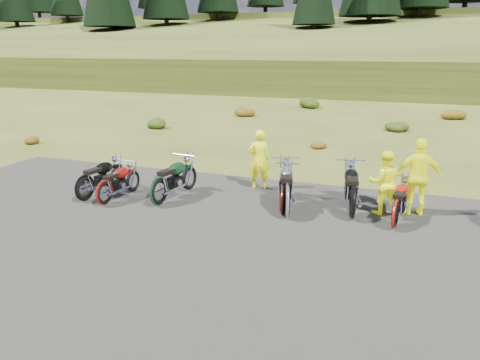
% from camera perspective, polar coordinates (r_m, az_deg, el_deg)
% --- Properties ---
extents(ground, '(300.00, 300.00, 0.00)m').
position_cam_1_polar(ground, '(10.84, 1.93, -5.91)').
color(ground, '#394416').
rests_on(ground, ground).
extents(gravel_pad, '(20.00, 12.00, 0.04)m').
position_cam_1_polar(gravel_pad, '(9.12, -2.04, -10.33)').
color(gravel_pad, black).
rests_on(gravel_pad, ground).
extents(hill_slope, '(300.00, 45.97, 9.37)m').
position_cam_1_polar(hill_slope, '(59.78, 17.32, 11.42)').
color(hill_slope, '#2E3A13').
rests_on(hill_slope, ground).
extents(hill_plateau, '(300.00, 90.00, 9.17)m').
position_cam_1_polar(hill_plateau, '(119.67, 19.01, 13.23)').
color(hill_plateau, '#2E3A13').
rests_on(hill_plateau, ground).
extents(shrub_0, '(0.77, 0.77, 0.45)m').
position_cam_1_polar(shrub_0, '(22.01, -23.83, 4.66)').
color(shrub_0, brown).
rests_on(shrub_0, ground).
extents(shrub_1, '(1.03, 1.03, 0.61)m').
position_cam_1_polar(shrub_1, '(24.45, -10.27, 6.96)').
color(shrub_1, '#1F330C').
rests_on(shrub_1, ground).
extents(shrub_2, '(1.30, 1.30, 0.77)m').
position_cam_1_polar(shrub_2, '(28.01, 0.43, 8.50)').
color(shrub_2, brown).
rests_on(shrub_2, ground).
extents(shrub_3, '(1.56, 1.56, 0.92)m').
position_cam_1_polar(shrub_3, '(32.31, 8.56, 9.46)').
color(shrub_3, '#1F330C').
rests_on(shrub_3, ground).
extents(shrub_4, '(0.77, 0.77, 0.45)m').
position_cam_1_polar(shrub_4, '(19.47, 9.29, 4.49)').
color(shrub_4, brown).
rests_on(shrub_4, ground).
extents(shrub_5, '(1.03, 1.03, 0.61)m').
position_cam_1_polar(shrub_5, '(24.36, 18.46, 6.36)').
color(shrub_5, '#1F330C').
rests_on(shrub_5, ground).
extents(shrub_6, '(1.30, 1.30, 0.77)m').
position_cam_1_polar(shrub_6, '(29.68, 24.50, 7.50)').
color(shrub_6, brown).
rests_on(shrub_6, ground).
extents(motorcycle_0, '(0.88, 2.07, 1.06)m').
position_cam_1_polar(motorcycle_0, '(13.31, -18.26, -2.51)').
color(motorcycle_0, black).
rests_on(motorcycle_0, ground).
extents(motorcycle_1, '(0.73, 1.91, 0.98)m').
position_cam_1_polar(motorcycle_1, '(12.82, -16.09, -3.03)').
color(motorcycle_1, maroon).
rests_on(motorcycle_1, ground).
extents(motorcycle_2, '(0.98, 2.24, 1.14)m').
position_cam_1_polar(motorcycle_2, '(12.49, -9.76, -3.13)').
color(motorcycle_2, black).
rests_on(motorcycle_2, ground).
extents(motorcycle_3, '(1.42, 2.46, 1.22)m').
position_cam_1_polar(motorcycle_3, '(11.54, 5.69, -4.59)').
color(motorcycle_3, '#B9B9BE').
rests_on(motorcycle_3, ground).
extents(motorcycle_4, '(0.99, 2.10, 1.06)m').
position_cam_1_polar(motorcycle_4, '(11.71, 5.18, -4.26)').
color(motorcycle_4, '#4A0F0C').
rests_on(motorcycle_4, ground).
extents(motorcycle_5, '(1.16, 2.38, 1.19)m').
position_cam_1_polar(motorcycle_5, '(11.69, 13.42, -4.70)').
color(motorcycle_5, black).
rests_on(motorcycle_5, ground).
extents(motorcycle_6, '(0.86, 1.98, 1.00)m').
position_cam_1_polar(motorcycle_6, '(11.34, 18.24, -5.72)').
color(motorcycle_6, '#97130A').
rests_on(motorcycle_6, ground).
extents(person_middle, '(0.75, 0.63, 1.74)m').
position_cam_1_polar(person_middle, '(13.52, 2.33, 2.41)').
color(person_middle, '#EEF40C').
rests_on(person_middle, ground).
extents(person_right_a, '(0.92, 0.80, 1.60)m').
position_cam_1_polar(person_right_a, '(12.00, 17.10, -0.40)').
color(person_right_a, '#EEF40C').
rests_on(person_right_a, ground).
extents(person_right_b, '(1.17, 0.61, 1.91)m').
position_cam_1_polar(person_right_b, '(12.17, 20.95, 0.22)').
color(person_right_b, '#EEF40C').
rests_on(person_right_b, ground).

